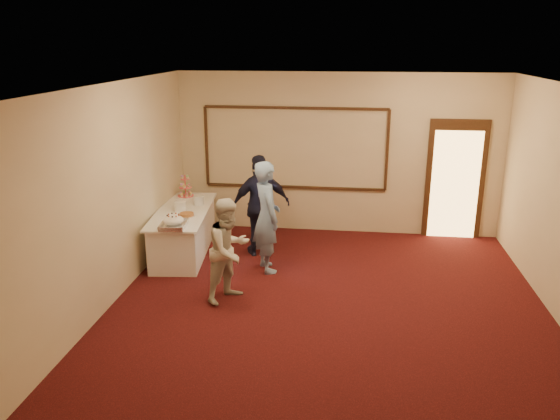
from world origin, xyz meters
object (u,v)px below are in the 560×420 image
(buffet_table, at_px, (184,231))
(cupcake_stand, at_px, (185,188))
(plate_stack_b, at_px, (199,200))
(plate_stack_a, at_px, (180,206))
(man, at_px, (267,217))
(guest, at_px, (261,206))
(woman, at_px, (229,250))
(tart, at_px, (187,215))
(pavlova_tray, at_px, (174,222))

(buffet_table, bearing_deg, cupcake_stand, 103.35)
(cupcake_stand, bearing_deg, plate_stack_b, -52.23)
(cupcake_stand, xyz_separation_m, plate_stack_a, (0.18, -0.90, -0.07))
(man, relative_size, guest, 1.03)
(man, bearing_deg, guest, -8.69)
(woman, bearing_deg, guest, 27.81)
(buffet_table, height_order, plate_stack_a, plate_stack_a)
(guest, bearing_deg, buffet_table, -19.73)
(buffet_table, bearing_deg, tart, -62.85)
(buffet_table, xyz_separation_m, cupcake_stand, (-0.20, 0.85, 0.54))
(pavlova_tray, height_order, cupcake_stand, cupcake_stand)
(guest, bearing_deg, plate_stack_b, -36.01)
(tart, xyz_separation_m, woman, (1.00, -1.32, -0.05))
(cupcake_stand, height_order, plate_stack_a, cupcake_stand)
(cupcake_stand, distance_m, plate_stack_b, 0.65)
(pavlova_tray, xyz_separation_m, plate_stack_b, (0.06, 1.23, -0.00))
(buffet_table, xyz_separation_m, man, (1.54, -0.55, 0.50))
(plate_stack_b, height_order, guest, guest)
(cupcake_stand, xyz_separation_m, plate_stack_b, (0.39, -0.51, -0.08))
(cupcake_stand, bearing_deg, guest, -25.82)
(plate_stack_b, bearing_deg, cupcake_stand, 127.77)
(buffet_table, relative_size, pavlova_tray, 4.15)
(man, bearing_deg, woman, 135.98)
(plate_stack_a, distance_m, guest, 1.36)
(plate_stack_b, bearing_deg, tart, -91.53)
(plate_stack_b, xyz_separation_m, woman, (0.99, -2.00, -0.11))
(cupcake_stand, xyz_separation_m, woman, (1.38, -2.50, -0.18))
(plate_stack_a, bearing_deg, tart, -56.07)
(tart, height_order, woman, woman)
(buffet_table, distance_m, cupcake_stand, 1.03)
(buffet_table, distance_m, guest, 1.42)
(cupcake_stand, relative_size, guest, 0.25)
(plate_stack_a, distance_m, tart, 0.35)
(buffet_table, xyz_separation_m, guest, (1.33, 0.11, 0.48))
(cupcake_stand, height_order, guest, guest)
(cupcake_stand, height_order, woman, woman)
(pavlova_tray, height_order, plate_stack_a, pavlova_tray)
(man, bearing_deg, cupcake_stand, 25.17)
(plate_stack_b, distance_m, tart, 0.68)
(buffet_table, height_order, woman, woman)
(cupcake_stand, xyz_separation_m, guest, (1.53, -0.74, -0.06))
(plate_stack_a, relative_size, plate_stack_b, 1.08)
(tart, distance_m, woman, 1.66)
(plate_stack_b, relative_size, man, 0.11)
(buffet_table, bearing_deg, guest, 4.65)
(buffet_table, relative_size, plate_stack_a, 11.20)
(plate_stack_b, bearing_deg, woman, -63.72)
(plate_stack_b, bearing_deg, buffet_table, -119.16)
(pavlova_tray, xyz_separation_m, tart, (0.04, 0.55, -0.06))
(cupcake_stand, bearing_deg, plate_stack_a, -78.67)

